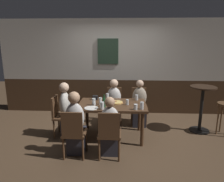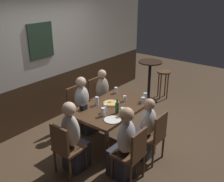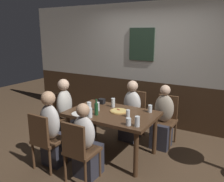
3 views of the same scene
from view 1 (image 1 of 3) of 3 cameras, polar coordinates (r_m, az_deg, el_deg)
ground_plane at (r=4.72m, az=0.05°, el=-12.10°), size 12.00×12.00×0.00m
wall_back at (r=5.95m, az=0.92°, el=6.39°), size 6.40×0.13×2.60m
dining_table at (r=4.48m, az=0.05°, el=-4.57°), size 1.41×0.91×0.74m
chair_head_west at (r=4.72m, az=-13.75°, el=-5.98°), size 0.40×0.40×0.88m
chair_left_near at (r=3.82m, az=-10.21°, el=-10.59°), size 0.40×0.40×0.88m
chair_right_far at (r=5.36m, az=7.22°, el=-3.34°), size 0.40×0.40×0.88m
chair_mid_near at (r=3.73m, az=-0.70°, el=-10.98°), size 0.40×0.40×0.88m
chair_mid_far at (r=5.35m, az=0.57°, el=-3.26°), size 0.40×0.40×0.88m
person_head_west at (r=4.68m, az=-11.86°, el=-5.96°), size 0.37×0.34×1.18m
person_left_near at (r=3.96m, az=-9.68°, el=-9.58°), size 0.34×0.37×1.18m
person_right_far at (r=5.21m, az=7.33°, el=-4.18°), size 0.34×0.37×1.11m
person_mid_near at (r=3.89m, az=-0.53°, el=-10.51°), size 0.34×0.37×1.09m
person_mid_far at (r=5.20m, az=0.48°, el=-3.98°), size 0.34×0.37×1.13m
pizza at (r=4.52m, az=1.12°, el=-3.05°), size 0.29×0.29×0.03m
tumbler_water at (r=4.38m, az=4.10°, el=-3.11°), size 0.06×0.06×0.11m
pint_glass_stout at (r=4.11m, az=6.34°, el=-4.36°), size 0.07×0.07×0.11m
beer_glass_half at (r=4.41m, az=-3.15°, el=-2.82°), size 0.06×0.06×0.15m
pint_glass_amber at (r=4.10m, az=-2.68°, el=-4.07°), size 0.08×0.08×0.15m
beer_glass_tall at (r=4.74m, az=6.60°, el=-1.85°), size 0.07×0.07×0.12m
highball_clear at (r=4.37m, az=-4.89°, el=-3.02°), size 0.07×0.07×0.14m
pint_glass_pale at (r=4.68m, az=-1.28°, el=-1.77°), size 0.06×0.06×0.16m
tumbler_short at (r=4.13m, az=7.99°, el=-4.00°), size 0.07×0.07×0.15m
beer_bottle_green at (r=4.22m, az=-2.14°, el=-3.02°), size 0.06×0.06×0.26m
plate_white_large at (r=4.19m, az=-5.58°, el=-4.57°), size 0.27×0.27×0.01m
condiment_caddy at (r=4.77m, az=-4.53°, el=-1.78°), size 0.11×0.09×0.09m
side_bar_table at (r=5.17m, az=22.87°, el=-3.56°), size 0.56×0.56×1.05m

